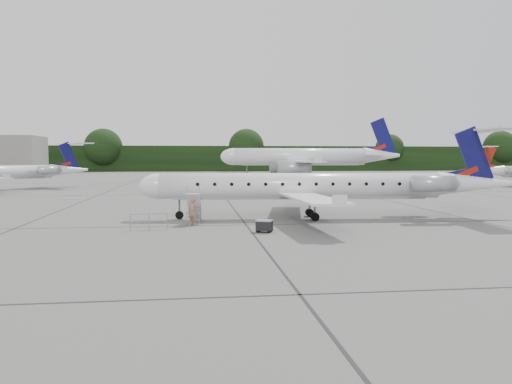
{
  "coord_description": "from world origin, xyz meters",
  "views": [
    {
      "loc": [
        -9.58,
        -28.87,
        4.42
      ],
      "look_at": [
        -5.83,
        1.24,
        2.3
      ],
      "focal_mm": 35.0,
      "sensor_mm": 36.0,
      "label": 1
    }
  ],
  "objects": [
    {
      "name": "ground",
      "position": [
        0.0,
        0.0,
        0.0
      ],
      "size": [
        320.0,
        320.0,
        0.0
      ],
      "primitive_type": "plane",
      "color": "slate",
      "rests_on": "ground"
    },
    {
      "name": "baggage_cart",
      "position": [
        -5.49,
        0.01,
        0.39
      ],
      "size": [
        1.1,
        1.01,
        0.78
      ],
      "primitive_type": null,
      "rotation": [
        0.0,
        0.0,
        -0.37
      ],
      "color": "black",
      "rests_on": "ground"
    },
    {
      "name": "passenger",
      "position": [
        -9.69,
        3.46,
        0.89
      ],
      "size": [
        0.77,
        0.69,
        1.78
      ],
      "primitive_type": "imported",
      "rotation": [
        0.0,
        0.0,
        -0.5
      ],
      "color": "#91664F",
      "rests_on": "ground"
    },
    {
      "name": "treeline",
      "position": [
        0.0,
        130.0,
        4.0
      ],
      "size": [
        260.0,
        4.0,
        8.0
      ],
      "primitive_type": "cube",
      "color": "black",
      "rests_on": "ground"
    },
    {
      "name": "airstair",
      "position": [
        -9.59,
        4.72,
        1.03
      ],
      "size": [
        1.03,
        2.3,
        2.06
      ],
      "primitive_type": null,
      "rotation": [
        0.0,
        0.0,
        -0.08
      ],
      "color": "silver",
      "rests_on": "ground"
    },
    {
      "name": "bg_narrowbody",
      "position": [
        12.23,
        72.92,
        6.27
      ],
      "size": [
        35.9,
        26.53,
        12.54
      ],
      "primitive_type": null,
      "rotation": [
        0.0,
        0.0,
        -0.04
      ],
      "color": "silver",
      "rests_on": "ground"
    },
    {
      "name": "main_regional_jet",
      "position": [
        -2.06,
        6.18,
        3.28
      ],
      "size": [
        27.03,
        20.48,
        6.56
      ],
      "primitive_type": null,
      "rotation": [
        0.0,
        0.0,
        -0.08
      ],
      "color": "silver",
      "rests_on": "ground"
    },
    {
      "name": "safety_railing",
      "position": [
        -12.34,
        1.82,
        0.5
      ],
      "size": [
        2.18,
        0.46,
        1.0
      ],
      "primitive_type": null,
      "rotation": [
        0.0,
        0.0,
        0.17
      ],
      "color": "gray",
      "rests_on": "ground"
    }
  ]
}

